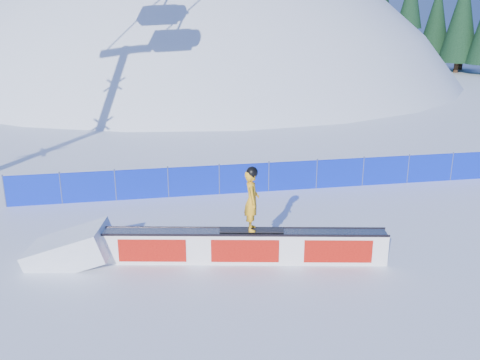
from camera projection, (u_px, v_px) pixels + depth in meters
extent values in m
plane|color=white|center=(330.00, 234.00, 17.51)|extent=(160.00, 160.00, 0.00)
sphere|color=silver|center=(201.00, 233.00, 62.36)|extent=(64.00, 64.00, 64.00)
cylinder|color=#362315|center=(406.00, 12.00, 53.05)|extent=(0.50, 0.50, 1.40)
cylinder|color=#362315|center=(381.00, 20.00, 61.99)|extent=(0.50, 0.50, 1.40)
cylinder|color=#362315|center=(393.00, 23.00, 60.29)|extent=(0.50, 0.50, 1.40)
cylinder|color=#362315|center=(409.00, 46.00, 61.58)|extent=(0.50, 0.50, 1.40)
cone|color=black|center=(412.00, 8.00, 60.32)|extent=(3.09, 3.09, 7.02)
cylinder|color=#362315|center=(414.00, 53.00, 61.70)|extent=(0.50, 0.50, 1.40)
cone|color=black|center=(418.00, 16.00, 60.44)|extent=(3.06, 3.06, 6.95)
cylinder|color=#362315|center=(463.00, 71.00, 57.06)|extent=(0.50, 0.50, 1.40)
cone|color=black|center=(468.00, 30.00, 55.76)|extent=(3.19, 3.19, 7.25)
cylinder|color=#362315|center=(449.00, 65.00, 62.66)|extent=(0.50, 0.50, 1.40)
cone|color=black|center=(453.00, 26.00, 61.30)|extent=(3.37, 3.37, 7.66)
cylinder|color=#362315|center=(450.00, 63.00, 65.26)|extent=(0.50, 0.50, 1.40)
cone|color=black|center=(455.00, 27.00, 63.94)|extent=(3.25, 3.25, 7.40)
cylinder|color=#362315|center=(473.00, 65.00, 62.75)|extent=(0.50, 0.50, 1.40)
cone|color=black|center=(478.00, 31.00, 61.55)|extent=(2.91, 2.91, 6.61)
cube|color=#0923C1|center=(293.00, 176.00, 21.54)|extent=(22.00, 0.03, 1.20)
cylinder|color=#404B74|center=(4.00, 190.00, 19.65)|extent=(0.05, 0.05, 1.30)
cylinder|color=#404B74|center=(61.00, 187.00, 19.99)|extent=(0.05, 0.05, 1.30)
cylinder|color=#404B74|center=(115.00, 184.00, 20.33)|extent=(0.05, 0.05, 1.30)
cylinder|color=#404B74|center=(168.00, 181.00, 20.67)|extent=(0.05, 0.05, 1.30)
cylinder|color=#404B74|center=(219.00, 179.00, 21.01)|extent=(0.05, 0.05, 1.30)
cylinder|color=#404B74|center=(269.00, 176.00, 21.35)|extent=(0.05, 0.05, 1.30)
cylinder|color=#404B74|center=(317.00, 173.00, 21.69)|extent=(0.05, 0.05, 1.30)
cylinder|color=#404B74|center=(363.00, 171.00, 22.03)|extent=(0.05, 0.05, 1.30)
cylinder|color=#404B74|center=(408.00, 168.00, 22.37)|extent=(0.05, 0.05, 1.30)
cylinder|color=#404B74|center=(452.00, 166.00, 22.71)|extent=(0.05, 0.05, 1.30)
cube|color=white|center=(245.00, 247.00, 15.44)|extent=(8.10, 2.05, 0.92)
cube|color=gray|center=(245.00, 232.00, 15.29)|extent=(8.03, 2.05, 0.04)
cube|color=black|center=(245.00, 235.00, 15.03)|extent=(8.01, 1.58, 0.06)
cube|color=black|center=(245.00, 228.00, 15.55)|extent=(8.01, 1.58, 0.06)
cube|color=red|center=(245.00, 251.00, 15.19)|extent=(7.61, 1.49, 0.69)
cube|color=red|center=(245.00, 243.00, 15.69)|extent=(7.61, 1.49, 0.69)
cube|color=black|center=(252.00, 230.00, 15.27)|extent=(1.86, 0.67, 0.04)
imported|color=#FAAB19|center=(252.00, 200.00, 14.99)|extent=(0.51, 0.70, 1.77)
sphere|color=black|center=(252.00, 172.00, 14.74)|extent=(0.33, 0.33, 0.33)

